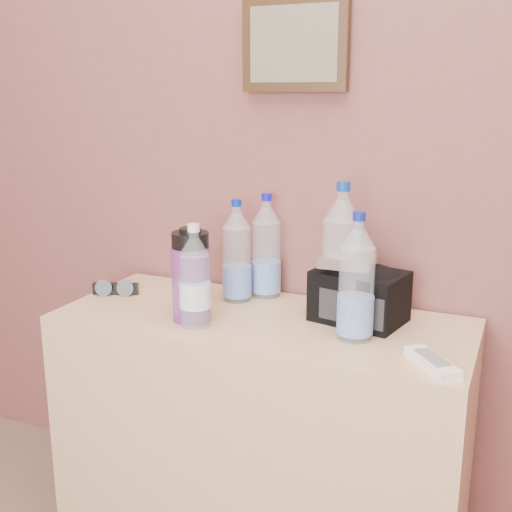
% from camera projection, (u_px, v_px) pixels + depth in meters
% --- Properties ---
extents(picture_frame, '(0.30, 0.03, 0.25)m').
position_uv_depth(picture_frame, '(295.00, 44.00, 1.74)').
color(picture_frame, '#382311').
rests_on(picture_frame, room_shell).
extents(dresser, '(1.10, 0.46, 0.69)m').
position_uv_depth(dresser, '(262.00, 433.00, 1.80)').
color(dresser, tan).
rests_on(dresser, ground).
extents(pet_large_a, '(0.08, 0.08, 0.29)m').
position_uv_depth(pet_large_a, '(237.00, 256.00, 1.83)').
color(pet_large_a, silver).
rests_on(pet_large_a, dresser).
extents(pet_large_b, '(0.08, 0.08, 0.30)m').
position_uv_depth(pet_large_b, '(266.00, 251.00, 1.87)').
color(pet_large_b, '#C1D9FA').
rests_on(pet_large_b, dresser).
extents(pet_large_c, '(0.10, 0.10, 0.36)m').
position_uv_depth(pet_large_c, '(341.00, 259.00, 1.68)').
color(pet_large_c, silver).
rests_on(pet_large_c, dresser).
extents(pet_large_d, '(0.09, 0.09, 0.31)m').
position_uv_depth(pet_large_d, '(356.00, 284.00, 1.54)').
color(pet_large_d, white).
rests_on(pet_large_d, dresser).
extents(pet_small, '(0.08, 0.08, 0.27)m').
position_uv_depth(pet_small, '(195.00, 282.00, 1.63)').
color(pet_small, silver).
rests_on(pet_small, dresser).
extents(nalgene_bottle, '(0.10, 0.10, 0.25)m').
position_uv_depth(nalgene_bottle, '(191.00, 275.00, 1.67)').
color(nalgene_bottle, purple).
rests_on(nalgene_bottle, dresser).
extents(sunglasses, '(0.14, 0.10, 0.03)m').
position_uv_depth(sunglasses, '(116.00, 289.00, 1.91)').
color(sunglasses, black).
rests_on(sunglasses, dresser).
extents(ac_remote, '(0.14, 0.16, 0.02)m').
position_uv_depth(ac_remote, '(432.00, 363.00, 1.40)').
color(ac_remote, silver).
rests_on(ac_remote, dresser).
extents(toiletry_bag, '(0.25, 0.20, 0.15)m').
position_uv_depth(toiletry_bag, '(359.00, 293.00, 1.67)').
color(toiletry_bag, '#23232A').
rests_on(toiletry_bag, dresser).
extents(foil_packet, '(0.14, 0.12, 0.03)m').
position_uv_depth(foil_packet, '(348.00, 260.00, 1.64)').
color(foil_packet, silver).
rests_on(foil_packet, toiletry_bag).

